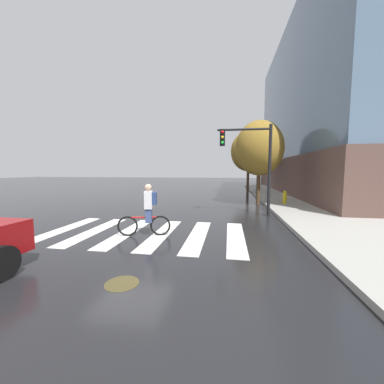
{
  "coord_description": "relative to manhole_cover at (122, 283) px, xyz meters",
  "views": [
    {
      "loc": [
        3.31,
        -7.23,
        2.12
      ],
      "look_at": [
        1.96,
        1.13,
        1.32
      ],
      "focal_mm": 21.35,
      "sensor_mm": 36.0,
      "label": 1
    }
  ],
  "objects": [
    {
      "name": "ground_plane",
      "position": [
        -1.35,
        3.38,
        -0.0
      ],
      "size": [
        120.0,
        120.0,
        0.0
      ],
      "primitive_type": "plane",
      "color": "black"
    },
    {
      "name": "crosswalk_stripes",
      "position": [
        -0.84,
        3.38,
        0.0
      ],
      "size": [
        6.64,
        3.76,
        0.01
      ],
      "color": "silver",
      "rests_on": "ground"
    },
    {
      "name": "manhole_cover",
      "position": [
        0.0,
        0.0,
        0.0
      ],
      "size": [
        0.64,
        0.64,
        0.01
      ],
      "primitive_type": "cylinder",
      "color": "#473D1E",
      "rests_on": "ground"
    },
    {
      "name": "cyclist",
      "position": [
        -0.61,
        3.1,
        0.84
      ],
      "size": [
        1.68,
        0.46,
        1.69
      ],
      "color": "black",
      "rests_on": "ground"
    },
    {
      "name": "traffic_light_near",
      "position": [
        2.97,
        7.07,
        2.86
      ],
      "size": [
        2.47,
        0.28,
        4.2
      ],
      "color": "black",
      "rests_on": "ground"
    },
    {
      "name": "fire_hydrant",
      "position": [
        5.28,
        10.39,
        0.53
      ],
      "size": [
        0.33,
        0.22,
        0.78
      ],
      "color": "gold",
      "rests_on": "sidewalk"
    },
    {
      "name": "street_tree_near",
      "position": [
        3.77,
        10.71,
        3.47
      ],
      "size": [
        2.89,
        2.89,
        5.15
      ],
      "color": "#4C3823",
      "rests_on": "ground"
    },
    {
      "name": "street_tree_mid",
      "position": [
        3.74,
        18.36,
        3.91
      ],
      "size": [
        3.26,
        3.26,
        5.8
      ],
      "color": "#4C3823",
      "rests_on": "ground"
    },
    {
      "name": "corner_building",
      "position": [
        15.16,
        18.9,
        7.48
      ],
      "size": [
        16.94,
        24.77,
        15.08
      ],
      "color": "brown",
      "rests_on": "ground"
    }
  ]
}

